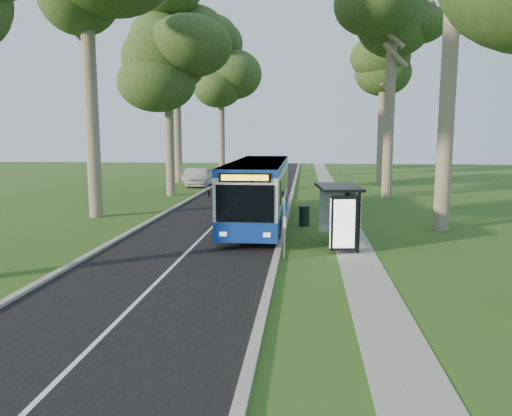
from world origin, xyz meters
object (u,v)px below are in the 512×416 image
Objects in this scene: bus at (259,192)px; bus_stop_sign at (285,219)px; car_white at (201,177)px; bus_shelter at (342,205)px; car_silver at (194,176)px; litter_bin at (304,216)px.

bus is 7.26m from bus_stop_sign.
bus_stop_sign reaches higher than car_white.
bus_shelter reaches higher than car_silver.
car_white is at bearing -62.92° from car_silver.
car_white is 2.32m from car_silver.
car_silver is (-1.15, 2.01, -0.12)m from car_white.
litter_bin is at bearing 68.80° from bus_stop_sign.
litter_bin is 0.23× the size of car_silver.
bus reaches higher than bus_shelter.
bus_stop_sign reaches higher than litter_bin.
bus_shelter is 0.64× the size of car_white.
bus_stop_sign is at bearing -143.55° from bus_shelter.
bus is 3.96× the size of bus_shelter.
bus is 2.86× the size of car_silver.
bus_stop_sign reaches higher than car_silver.
bus_stop_sign is 0.57× the size of car_silver.
litter_bin is at bearing -66.03° from car_silver.
bus reaches higher than car_silver.
bus_stop_sign is 3.00m from bus_shelter.
bus_shelter is at bearing 27.35° from bus_stop_sign.
bus_stop_sign is at bearing -73.38° from car_silver.
litter_bin is (2.30, -0.13, -1.16)m from bus.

